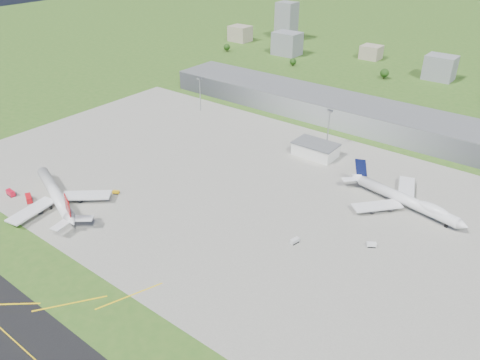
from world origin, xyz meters
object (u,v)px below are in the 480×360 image
Objects in this scene: fire_truck at (29,199)px; crash_tender at (11,193)px; airliner_red_twin at (56,196)px; tug_yellow at (116,192)px; van_white_far at (371,245)px; van_white_near at (295,241)px; airliner_blue_quad at (406,200)px.

crash_tender is at bearing -143.46° from fire_truck.
airliner_red_twin is 16.37× the size of tug_yellow.
tug_yellow is at bearing 164.55° from van_white_far.
van_white_near is 1.04× the size of van_white_far.
fire_truck is at bearing 171.91° from van_white_far.
fire_truck is 141.28m from van_white_near.
airliner_red_twin is 159.44m from van_white_far.
crash_tender is 1.48× the size of tug_yellow.
airliner_blue_quad reaches higher than van_white_far.
fire_truck reaches higher than crash_tender.
airliner_blue_quad is 14.26× the size of van_white_far.
airliner_blue_quad is at bearing -11.42° from van_white_near.
crash_tender reaches higher than van_white_near.
crash_tender reaches higher than van_white_far.
airliner_red_twin is 125.27m from van_white_near.
van_white_far is (172.46, 76.49, -0.39)m from crash_tender.
airliner_blue_quad reaches higher than crash_tender.
airliner_red_twin is 0.99× the size of airliner_blue_quad.
van_white_near reaches higher than tug_yellow.
van_white_near is 34.70m from van_white_far.
fire_truck is 44.72m from tug_yellow.
airliner_red_twin reaches higher than van_white_near.
airliner_red_twin is 11.09× the size of crash_tender.
fire_truck reaches higher than van_white_near.
airliner_blue_quad is 13.69× the size of van_white_near.
airliner_red_twin is 16.53m from fire_truck.
crash_tender is (-27.27, -10.72, -3.47)m from airliner_red_twin.
fire_truck is 1.68× the size of van_white_far.
tug_yellow is 0.86× the size of van_white_far.
van_white_far is at bearing -42.41° from van_white_near.
van_white_near is (-29.17, -60.13, -3.70)m from airliner_blue_quad.
airliner_red_twin is 30.09m from tug_yellow.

